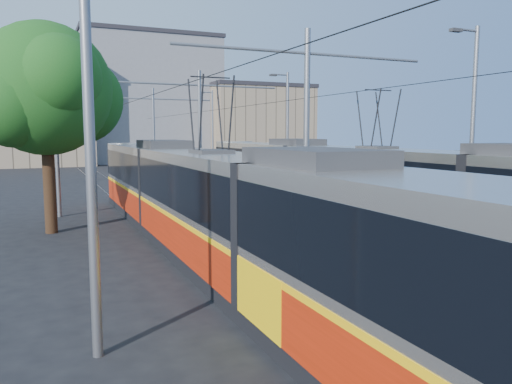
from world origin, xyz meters
name	(u,v)px	position (x,y,z in m)	size (l,w,h in m)	color
ground	(502,330)	(0.00, 0.00, 0.00)	(160.00, 160.00, 0.00)	black
platform	(218,207)	(0.00, 17.00, 0.15)	(4.00, 50.00, 0.30)	gray
tactile_strip_left	(191,206)	(-1.45, 17.00, 0.30)	(0.70, 50.00, 0.01)	gray
tactile_strip_right	(245,202)	(1.45, 17.00, 0.30)	(0.70, 50.00, 0.01)	gray
rails	(219,210)	(0.00, 17.00, 0.02)	(8.71, 70.00, 0.03)	gray
tram_left	(212,206)	(-3.60, 7.31, 1.71)	(2.43, 30.05, 5.50)	black
tram_right	(376,186)	(3.60, 8.92, 1.86)	(2.43, 32.19, 5.50)	black
catenary	(239,119)	(0.00, 14.15, 4.52)	(9.20, 70.00, 7.00)	gray
street_lamps	(195,128)	(0.00, 21.00, 4.18)	(15.18, 38.22, 8.00)	gray
shelter	(251,184)	(0.75, 14.58, 1.50)	(0.87, 1.16, 2.29)	black
tree	(54,92)	(-7.62, 14.27, 5.45)	(5.54, 5.13, 8.05)	#382314
building_left	(20,111)	(-10.00, 60.00, 6.51)	(16.32, 12.24, 13.00)	gray
building_centre	(147,100)	(6.00, 64.00, 8.49)	(18.36, 14.28, 16.95)	gray
building_right	(256,123)	(20.00, 58.00, 5.27)	(14.28, 10.20, 10.51)	gray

